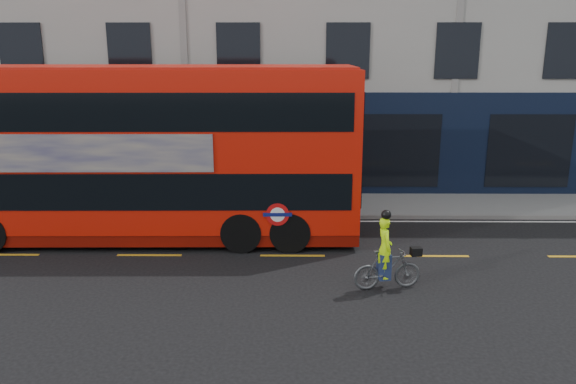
{
  "coord_description": "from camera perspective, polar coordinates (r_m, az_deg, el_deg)",
  "views": [
    {
      "loc": [
        4.01,
        -13.18,
        5.63
      ],
      "look_at": [
        3.87,
        1.37,
        1.87
      ],
      "focal_mm": 35.0,
      "sensor_mm": 36.0,
      "label": 1
    }
  ],
  "objects": [
    {
      "name": "cyclist",
      "position": [
        13.64,
        10.0,
        -7.12
      ],
      "size": [
        1.7,
        0.72,
        1.98
      ],
      "rotation": [
        0.0,
        0.0,
        0.16
      ],
      "color": "#4E5154",
      "rests_on": "ground"
    },
    {
      "name": "kerb",
      "position": [
        19.43,
        -11.42,
        -2.44
      ],
      "size": [
        60.0,
        0.12,
        0.13
      ],
      "primitive_type": "cube",
      "color": "slate",
      "rests_on": "ground"
    },
    {
      "name": "road_edge_line",
      "position": [
        19.16,
        -11.59,
        -2.88
      ],
      "size": [
        58.0,
        0.1,
        0.01
      ],
      "primitive_type": "cube",
      "color": "silver",
      "rests_on": "ground"
    },
    {
      "name": "pavement",
      "position": [
        20.84,
        -10.59,
        -1.26
      ],
      "size": [
        60.0,
        3.0,
        0.12
      ],
      "primitive_type": "cube",
      "color": "gray",
      "rests_on": "ground"
    },
    {
      "name": "building_terrace",
      "position": [
        26.49,
        -8.62,
        18.37
      ],
      "size": [
        50.0,
        10.07,
        15.0
      ],
      "color": "#A2A098",
      "rests_on": "ground"
    },
    {
      "name": "ground",
      "position": [
        14.88,
        -15.31,
        -8.28
      ],
      "size": [
        120.0,
        120.0,
        0.0
      ],
      "primitive_type": "plane",
      "color": "black",
      "rests_on": "ground"
    },
    {
      "name": "lane_dashes",
      "position": [
        16.22,
        -13.9,
        -6.24
      ],
      "size": [
        58.0,
        0.12,
        0.01
      ],
      "primitive_type": null,
      "color": "gold",
      "rests_on": "ground"
    },
    {
      "name": "bus",
      "position": [
        17.1,
        -14.48,
        3.92
      ],
      "size": [
        12.74,
        3.09,
        5.12
      ],
      "rotation": [
        0.0,
        0.0,
        0.01
      ],
      "color": "red",
      "rests_on": "ground"
    }
  ]
}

